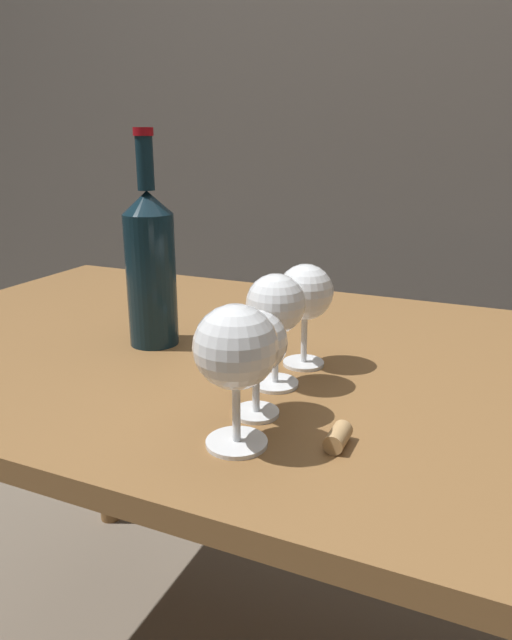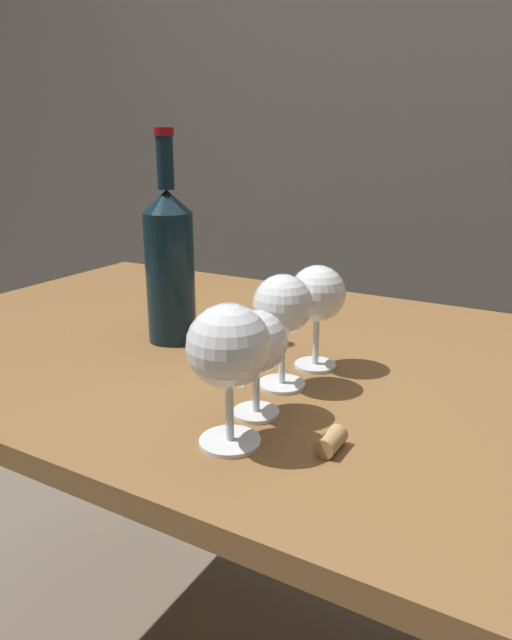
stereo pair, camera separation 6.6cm
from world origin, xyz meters
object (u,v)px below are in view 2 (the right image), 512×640
wine_glass_port (317,297)px  wine_bottle (170,263)px  wine_glass_amber (256,344)px  wine_glass_chardonnay (229,349)px  wine_glass_rose (283,308)px  cork (331,441)px

wine_glass_port → wine_bottle: (-0.25, -0.01, 0.02)m
wine_bottle → wine_glass_port: bearing=1.9°
wine_bottle → wine_glass_amber: bearing=-33.3°
wine_glass_chardonnay → wine_glass_rose: wine_glass_chardonnay is taller
wine_glass_amber → wine_glass_rose: wine_glass_rose is taller
wine_glass_rose → wine_glass_port: (0.01, 0.09, -0.00)m
wine_glass_amber → wine_glass_rose: bearing=97.5°
wine_glass_amber → wine_glass_port: bearing=90.4°
wine_glass_rose → wine_bottle: bearing=162.4°
wine_glass_chardonnay → cork: 0.15m
wine_glass_chardonnay → wine_glass_port: wine_glass_chardonnay is taller
wine_glass_chardonnay → wine_bottle: wine_bottle is taller
wine_glass_chardonnay → wine_glass_rose: 0.17m
wine_glass_rose → wine_glass_port: bearing=82.8°
wine_bottle → cork: size_ratio=7.93×
wine_bottle → cork: 0.43m
wine_glass_port → cork: wine_glass_port is taller
wine_bottle → cork: wine_bottle is taller
wine_glass_rose → wine_glass_port: 0.09m
wine_glass_port → cork: (0.11, -0.21, -0.09)m
wine_glass_chardonnay → wine_glass_port: 0.25m
wine_glass_port → wine_bottle: 0.25m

